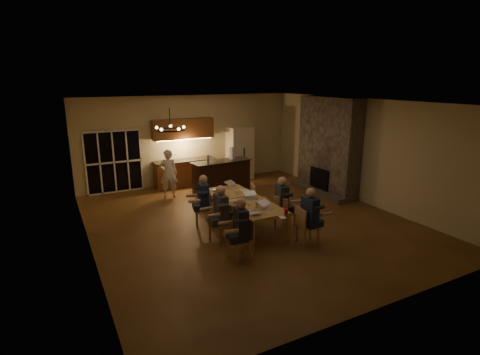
% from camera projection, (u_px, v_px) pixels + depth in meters
% --- Properties ---
extents(floor, '(9.00, 9.00, 0.00)m').
position_uv_depth(floor, '(248.00, 222.00, 10.18)').
color(floor, brown).
rests_on(floor, ground).
extents(back_wall, '(8.00, 0.04, 3.20)m').
position_uv_depth(back_wall, '(189.00, 140.00, 13.64)').
color(back_wall, '#C1B489').
rests_on(back_wall, ground).
extents(left_wall, '(0.04, 9.00, 3.20)m').
position_uv_depth(left_wall, '(84.00, 184.00, 7.98)').
color(left_wall, '#C1B489').
rests_on(left_wall, ground).
extents(right_wall, '(0.04, 9.00, 3.20)m').
position_uv_depth(right_wall, '(362.00, 151.00, 11.57)').
color(right_wall, '#C1B489').
rests_on(right_wall, ground).
extents(ceiling, '(8.00, 9.00, 0.04)m').
position_uv_depth(ceiling, '(249.00, 101.00, 9.35)').
color(ceiling, white).
rests_on(ceiling, back_wall).
extents(french_doors, '(1.86, 0.08, 2.10)m').
position_uv_depth(french_doors, '(114.00, 162.00, 12.54)').
color(french_doors, black).
rests_on(french_doors, ground).
extents(fireplace, '(0.58, 2.50, 3.20)m').
position_uv_depth(fireplace, '(329.00, 146.00, 12.45)').
color(fireplace, '#665A50').
rests_on(fireplace, ground).
extents(kitchenette, '(2.24, 0.68, 2.40)m').
position_uv_depth(kitchenette, '(185.00, 153.00, 13.34)').
color(kitchenette, brown).
rests_on(kitchenette, ground).
extents(refrigerator, '(0.90, 0.68, 2.00)m').
position_uv_depth(refrigerator, '(240.00, 153.00, 14.33)').
color(refrigerator, beige).
rests_on(refrigerator, ground).
extents(dining_table, '(1.10, 2.78, 0.75)m').
position_uv_depth(dining_table, '(243.00, 213.00, 9.72)').
color(dining_table, tan).
rests_on(dining_table, ground).
extents(bar_island, '(2.09, 0.84, 1.08)m').
position_uv_depth(bar_island, '(222.00, 176.00, 12.75)').
color(bar_island, black).
rests_on(bar_island, ground).
extents(chair_left_near, '(0.49, 0.49, 0.89)m').
position_uv_depth(chair_left_near, '(240.00, 239.00, 7.98)').
color(chair_left_near, '#AB7A55').
rests_on(chair_left_near, ground).
extents(chair_left_mid, '(0.55, 0.55, 0.89)m').
position_uv_depth(chair_left_mid, '(220.00, 223.00, 8.88)').
color(chair_left_mid, '#AB7A55').
rests_on(chair_left_mid, ground).
extents(chair_left_far, '(0.55, 0.55, 0.89)m').
position_uv_depth(chair_left_far, '(203.00, 210.00, 9.80)').
color(chair_left_far, '#AB7A55').
rests_on(chair_left_far, ground).
extents(chair_right_near, '(0.49, 0.49, 0.89)m').
position_uv_depth(chair_right_near, '(308.00, 225.00, 8.74)').
color(chair_right_near, '#AB7A55').
rests_on(chair_right_near, ground).
extents(chair_right_mid, '(0.56, 0.56, 0.89)m').
position_uv_depth(chair_right_mid, '(285.00, 212.00, 9.62)').
color(chair_right_mid, '#AB7A55').
rests_on(chair_right_mid, ground).
extents(chair_right_far, '(0.54, 0.54, 0.89)m').
position_uv_depth(chair_right_far, '(260.00, 199.00, 10.64)').
color(chair_right_far, '#AB7A55').
rests_on(chair_right_far, ground).
extents(person_left_near, '(0.70, 0.70, 1.38)m').
position_uv_depth(person_left_near, '(241.00, 229.00, 7.89)').
color(person_left_near, '#24262E').
rests_on(person_left_near, ground).
extents(person_right_near, '(0.61, 0.61, 1.38)m').
position_uv_depth(person_right_near, '(310.00, 217.00, 8.62)').
color(person_right_near, '#1C2647').
rests_on(person_right_near, ground).
extents(person_left_mid, '(0.62, 0.62, 1.38)m').
position_uv_depth(person_left_mid, '(221.00, 214.00, 8.80)').
color(person_left_mid, '#3B4046').
rests_on(person_left_mid, ground).
extents(person_right_mid, '(0.70, 0.70, 1.38)m').
position_uv_depth(person_right_mid, '(281.00, 203.00, 9.57)').
color(person_right_mid, '#24262E').
rests_on(person_right_mid, ground).
extents(person_left_far, '(0.71, 0.71, 1.38)m').
position_uv_depth(person_left_far, '(204.00, 201.00, 9.75)').
color(person_left_far, '#1C2647').
rests_on(person_left_far, ground).
extents(standing_person, '(0.66, 0.53, 1.59)m').
position_uv_depth(standing_person, '(168.00, 174.00, 12.08)').
color(standing_person, white).
rests_on(standing_person, ground).
extents(chandelier, '(0.61, 0.61, 0.03)m').
position_uv_depth(chandelier, '(170.00, 130.00, 7.70)').
color(chandelier, black).
rests_on(chandelier, ceiling).
extents(laptop_a, '(0.33, 0.29, 0.23)m').
position_uv_depth(laptop_a, '(254.00, 209.00, 8.62)').
color(laptop_a, silver).
rests_on(laptop_a, dining_table).
extents(laptop_b, '(0.40, 0.38, 0.23)m').
position_uv_depth(laptop_b, '(268.00, 204.00, 8.94)').
color(laptop_b, silver).
rests_on(laptop_b, dining_table).
extents(laptop_c, '(0.33, 0.29, 0.23)m').
position_uv_depth(laptop_c, '(236.00, 197.00, 9.48)').
color(laptop_c, silver).
rests_on(laptop_c, dining_table).
extents(laptop_d, '(0.36, 0.33, 0.23)m').
position_uv_depth(laptop_d, '(251.00, 195.00, 9.66)').
color(laptop_d, silver).
rests_on(laptop_d, dining_table).
extents(laptop_e, '(0.39, 0.37, 0.23)m').
position_uv_depth(laptop_e, '(218.00, 186.00, 10.42)').
color(laptop_e, silver).
rests_on(laptop_e, dining_table).
extents(laptop_f, '(0.41, 0.39, 0.23)m').
position_uv_depth(laptop_f, '(233.00, 184.00, 10.69)').
color(laptop_f, silver).
rests_on(laptop_f, dining_table).
extents(mug_front, '(0.08, 0.08, 0.10)m').
position_uv_depth(mug_front, '(249.00, 204.00, 9.16)').
color(mug_front, white).
rests_on(mug_front, dining_table).
extents(mug_mid, '(0.08, 0.08, 0.10)m').
position_uv_depth(mug_mid, '(236.00, 192.00, 10.12)').
color(mug_mid, white).
rests_on(mug_mid, dining_table).
extents(mug_back, '(0.08, 0.08, 0.10)m').
position_uv_depth(mug_back, '(217.00, 191.00, 10.21)').
color(mug_back, white).
rests_on(mug_back, dining_table).
extents(redcup_near, '(0.09, 0.09, 0.12)m').
position_uv_depth(redcup_near, '(286.00, 211.00, 8.62)').
color(redcup_near, red).
rests_on(redcup_near, dining_table).
extents(redcup_mid, '(0.10, 0.10, 0.12)m').
position_uv_depth(redcup_mid, '(223.00, 195.00, 9.79)').
color(redcup_mid, red).
rests_on(redcup_mid, dining_table).
extents(can_silver, '(0.07, 0.07, 0.12)m').
position_uv_depth(can_silver, '(257.00, 205.00, 9.02)').
color(can_silver, '#B2B2B7').
rests_on(can_silver, dining_table).
extents(can_cola, '(0.07, 0.07, 0.12)m').
position_uv_depth(can_cola, '(217.00, 185.00, 10.71)').
color(can_cola, '#3F0F0C').
rests_on(can_cola, dining_table).
extents(can_right, '(0.07, 0.07, 0.12)m').
position_uv_depth(can_right, '(250.00, 193.00, 10.03)').
color(can_right, '#B2B2B7').
rests_on(can_right, dining_table).
extents(plate_near, '(0.25, 0.25, 0.02)m').
position_uv_depth(plate_near, '(264.00, 203.00, 9.37)').
color(plate_near, white).
rests_on(plate_near, dining_table).
extents(plate_left, '(0.27, 0.27, 0.02)m').
position_uv_depth(plate_left, '(249.00, 212.00, 8.74)').
color(plate_left, white).
rests_on(plate_left, dining_table).
extents(plate_far, '(0.27, 0.27, 0.02)m').
position_uv_depth(plate_far, '(244.00, 190.00, 10.41)').
color(plate_far, white).
rests_on(plate_far, dining_table).
extents(notepad, '(0.16, 0.20, 0.01)m').
position_uv_depth(notepad, '(282.00, 217.00, 8.40)').
color(notepad, white).
rests_on(notepad, dining_table).
extents(bar_bottle, '(0.09, 0.09, 0.24)m').
position_uv_depth(bar_bottle, '(208.00, 159.00, 12.38)').
color(bar_bottle, '#99999E').
rests_on(bar_bottle, bar_island).
extents(bar_blender, '(0.17, 0.17, 0.42)m').
position_uv_depth(bar_blender, '(232.00, 153.00, 12.83)').
color(bar_blender, silver).
rests_on(bar_blender, bar_island).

